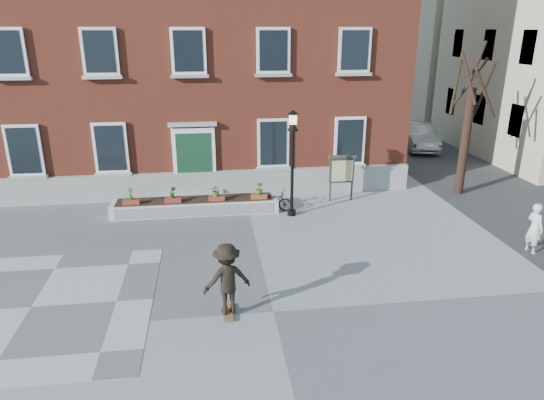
{
  "coord_description": "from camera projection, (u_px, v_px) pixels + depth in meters",
  "views": [
    {
      "loc": [
        -1.4,
        -10.24,
        6.6
      ],
      "look_at": [
        0.5,
        4.0,
        1.5
      ],
      "focal_mm": 32.0,
      "sensor_mm": 36.0,
      "label": 1
    }
  ],
  "objects": [
    {
      "name": "notice_board",
      "position": [
        342.0,
        170.0,
        19.29
      ],
      "size": [
        1.1,
        0.16,
        1.87
      ],
      "color": "#193323",
      "rests_on": "ground"
    },
    {
      "name": "brick_building",
      "position": [
        191.0,
        35.0,
        22.64
      ],
      "size": [
        18.4,
        10.85,
        12.6
      ],
      "color": "#983C29",
      "rests_on": "ground"
    },
    {
      "name": "checker_patch",
      "position": [
        31.0,
        307.0,
        12.13
      ],
      "size": [
        6.0,
        6.0,
        0.01
      ],
      "primitive_type": "cube",
      "color": "#5C5C5F",
      "rests_on": "ground"
    },
    {
      "name": "skateboarder",
      "position": [
        227.0,
        279.0,
        11.53
      ],
      "size": [
        1.28,
        0.92,
        1.87
      ],
      "color": "brown",
      "rests_on": "ground"
    },
    {
      "name": "bare_tree",
      "position": [
        467.0,
        128.0,
        19.61
      ],
      "size": [
        1.83,
        1.83,
        6.16
      ],
      "color": "black",
      "rests_on": "ground"
    },
    {
      "name": "bicycle",
      "position": [
        272.0,
        200.0,
        18.51
      ],
      "size": [
        1.65,
        1.12,
        0.82
      ],
      "primitive_type": "imported",
      "rotation": [
        0.0,
        0.0,
        1.17
      ],
      "color": "black",
      "rests_on": "ground"
    },
    {
      "name": "lamp_post",
      "position": [
        292.0,
        149.0,
        17.3
      ],
      "size": [
        0.4,
        0.4,
        3.93
      ],
      "color": "black",
      "rests_on": "ground"
    },
    {
      "name": "planter_assembly",
      "position": [
        196.0,
        205.0,
        18.3
      ],
      "size": [
        6.2,
        1.12,
        1.15
      ],
      "color": "silver",
      "rests_on": "ground"
    },
    {
      "name": "bystander",
      "position": [
        535.0,
        228.0,
        14.9
      ],
      "size": [
        0.47,
        0.64,
        1.6
      ],
      "primitive_type": "imported",
      "rotation": [
        0.0,
        0.0,
        1.73
      ],
      "color": "silver",
      "rests_on": "ground"
    },
    {
      "name": "parked_car",
      "position": [
        418.0,
        136.0,
        27.93
      ],
      "size": [
        2.33,
        4.68,
        1.47
      ],
      "primitive_type": "imported",
      "rotation": [
        0.0,
        0.0,
        -0.18
      ],
      "color": "#A8AAAC",
      "rests_on": "ground"
    },
    {
      "name": "side_street",
      "position": [
        515.0,
        21.0,
        30.32
      ],
      "size": [
        15.2,
        36.0,
        14.5
      ],
      "color": "#3A3A3D",
      "rests_on": "ground"
    },
    {
      "name": "ground",
      "position": [
        273.0,
        312.0,
        11.95
      ],
      "size": [
        100.0,
        100.0,
        0.0
      ],
      "primitive_type": "plane",
      "color": "gray",
      "rests_on": "ground"
    }
  ]
}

